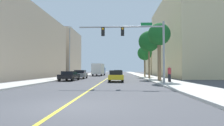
{
  "coord_description": "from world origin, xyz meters",
  "views": [
    {
      "loc": [
        2.25,
        -7.48,
        1.48
      ],
      "look_at": [
        1.17,
        16.95,
        2.38
      ],
      "focal_mm": 29.96,
      "sensor_mm": 36.0,
      "label": 1
    }
  ],
  "objects_px": {
    "palm_near": "(159,35)",
    "pedestrian": "(169,74)",
    "car_gray": "(80,74)",
    "street_lamp": "(70,50)",
    "car_red": "(117,73)",
    "car_yellow": "(116,76)",
    "car_black": "(69,76)",
    "traffic_signal_mast": "(138,39)",
    "palm_mid": "(149,42)",
    "delivery_truck": "(99,69)",
    "car_green": "(118,73)",
    "palm_far": "(145,53)"
  },
  "relations": [
    {
      "from": "palm_near",
      "to": "pedestrian",
      "type": "xyz_separation_m",
      "value": [
        0.74,
        -1.83,
        -4.68
      ]
    },
    {
      "from": "car_gray",
      "to": "street_lamp",
      "type": "bearing_deg",
      "value": -21.94
    },
    {
      "from": "car_red",
      "to": "car_yellow",
      "type": "bearing_deg",
      "value": -89.52
    },
    {
      "from": "car_black",
      "to": "traffic_signal_mast",
      "type": "bearing_deg",
      "value": 141.24
    },
    {
      "from": "palm_mid",
      "to": "pedestrian",
      "type": "xyz_separation_m",
      "value": [
        0.93,
        -8.6,
        -4.94
      ]
    },
    {
      "from": "car_yellow",
      "to": "delivery_truck",
      "type": "relative_size",
      "value": 0.48
    },
    {
      "from": "street_lamp",
      "to": "delivery_truck",
      "type": "distance_m",
      "value": 15.84
    },
    {
      "from": "palm_mid",
      "to": "car_yellow",
      "type": "distance_m",
      "value": 9.86
    },
    {
      "from": "car_gray",
      "to": "car_yellow",
      "type": "bearing_deg",
      "value": 127.14
    },
    {
      "from": "car_yellow",
      "to": "delivery_truck",
      "type": "xyz_separation_m",
      "value": [
        -4.93,
        23.68,
        0.88
      ]
    },
    {
      "from": "car_green",
      "to": "delivery_truck",
      "type": "xyz_separation_m",
      "value": [
        -4.94,
        3.08,
        0.85
      ]
    },
    {
      "from": "palm_near",
      "to": "pedestrian",
      "type": "bearing_deg",
      "value": -68.07
    },
    {
      "from": "traffic_signal_mast",
      "to": "car_gray",
      "type": "relative_size",
      "value": 1.94
    },
    {
      "from": "street_lamp",
      "to": "car_green",
      "type": "distance_m",
      "value": 15.19
    },
    {
      "from": "palm_far",
      "to": "pedestrian",
      "type": "height_order",
      "value": "palm_far"
    },
    {
      "from": "traffic_signal_mast",
      "to": "pedestrian",
      "type": "distance_m",
      "value": 6.11
    },
    {
      "from": "car_gray",
      "to": "delivery_truck",
      "type": "relative_size",
      "value": 0.51
    },
    {
      "from": "street_lamp",
      "to": "palm_far",
      "type": "distance_m",
      "value": 14.35
    },
    {
      "from": "car_red",
      "to": "car_gray",
      "type": "relative_size",
      "value": 0.9
    },
    {
      "from": "street_lamp",
      "to": "delivery_truck",
      "type": "height_order",
      "value": "street_lamp"
    },
    {
      "from": "car_black",
      "to": "car_yellow",
      "type": "xyz_separation_m",
      "value": [
        6.42,
        -2.02,
        0.02
      ]
    },
    {
      "from": "palm_far",
      "to": "car_green",
      "type": "bearing_deg",
      "value": 126.18
    },
    {
      "from": "car_black",
      "to": "car_yellow",
      "type": "bearing_deg",
      "value": 164.14
    },
    {
      "from": "car_black",
      "to": "car_red",
      "type": "bearing_deg",
      "value": -100.08
    },
    {
      "from": "car_green",
      "to": "car_yellow",
      "type": "bearing_deg",
      "value": -88.71
    },
    {
      "from": "palm_near",
      "to": "palm_mid",
      "type": "xyz_separation_m",
      "value": [
        -0.2,
        6.77,
        0.26
      ]
    },
    {
      "from": "street_lamp",
      "to": "palm_far",
      "type": "height_order",
      "value": "street_lamp"
    },
    {
      "from": "street_lamp",
      "to": "car_gray",
      "type": "bearing_deg",
      "value": -20.7
    },
    {
      "from": "car_black",
      "to": "pedestrian",
      "type": "height_order",
      "value": "pedestrian"
    },
    {
      "from": "palm_mid",
      "to": "car_yellow",
      "type": "relative_size",
      "value": 1.89
    },
    {
      "from": "car_black",
      "to": "street_lamp",
      "type": "bearing_deg",
      "value": -73.03
    },
    {
      "from": "street_lamp",
      "to": "car_black",
      "type": "bearing_deg",
      "value": -74.63
    },
    {
      "from": "palm_near",
      "to": "palm_far",
      "type": "distance_m",
      "value": 13.58
    },
    {
      "from": "car_gray",
      "to": "car_black",
      "type": "bearing_deg",
      "value": 86.28
    },
    {
      "from": "palm_mid",
      "to": "pedestrian",
      "type": "bearing_deg",
      "value": -83.8
    },
    {
      "from": "street_lamp",
      "to": "car_yellow",
      "type": "xyz_separation_m",
      "value": [
        8.22,
        -8.57,
        -4.27
      ]
    },
    {
      "from": "palm_near",
      "to": "palm_far",
      "type": "height_order",
      "value": "palm_near"
    },
    {
      "from": "traffic_signal_mast",
      "to": "car_green",
      "type": "relative_size",
      "value": 2.01
    },
    {
      "from": "car_green",
      "to": "delivery_truck",
      "type": "height_order",
      "value": "delivery_truck"
    },
    {
      "from": "traffic_signal_mast",
      "to": "car_red",
      "type": "bearing_deg",
      "value": 94.26
    },
    {
      "from": "pedestrian",
      "to": "street_lamp",
      "type": "bearing_deg",
      "value": -11.54
    },
    {
      "from": "car_black",
      "to": "car_gray",
      "type": "bearing_deg",
      "value": -90.88
    },
    {
      "from": "palm_far",
      "to": "car_black",
      "type": "height_order",
      "value": "palm_far"
    },
    {
      "from": "car_green",
      "to": "car_yellow",
      "type": "xyz_separation_m",
      "value": [
        -0.01,
        -20.6,
        -0.03
      ]
    },
    {
      "from": "palm_near",
      "to": "palm_mid",
      "type": "relative_size",
      "value": 0.94
    },
    {
      "from": "traffic_signal_mast",
      "to": "car_red",
      "type": "relative_size",
      "value": 2.15
    },
    {
      "from": "traffic_signal_mast",
      "to": "car_black",
      "type": "distance_m",
      "value": 11.94
    },
    {
      "from": "car_red",
      "to": "car_yellow",
      "type": "relative_size",
      "value": 0.96
    },
    {
      "from": "car_yellow",
      "to": "car_black",
      "type": "bearing_deg",
      "value": 161.56
    },
    {
      "from": "car_green",
      "to": "car_yellow",
      "type": "distance_m",
      "value": 20.6
    }
  ]
}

